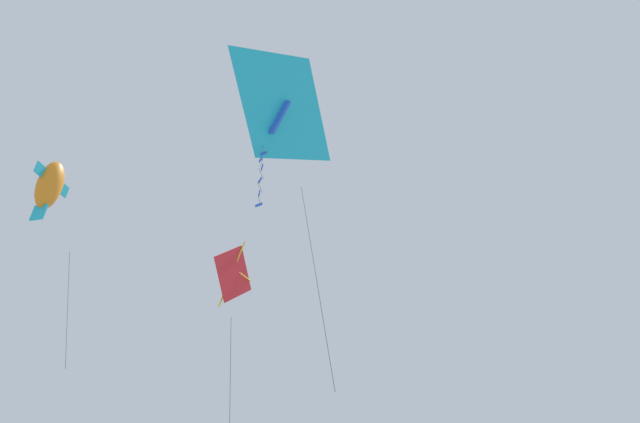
# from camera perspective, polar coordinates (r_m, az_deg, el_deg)

# --- Properties ---
(kite_fish_mid_left) EXTENTS (2.11, 1.83, 5.76)m
(kite_fish_mid_left) POSITION_cam_1_polar(r_m,az_deg,el_deg) (22.62, -16.65, 1.58)
(kite_fish_mid_left) COLOR orange
(kite_diamond_near_left) EXTENTS (1.45, 0.76, 5.88)m
(kite_diamond_near_left) POSITION_cam_1_polar(r_m,az_deg,el_deg) (22.14, -5.50, -3.98)
(kite_diamond_near_left) COLOR red
(kite_delta_highest) EXTENTS (3.40, 2.36, 8.19)m
(kite_delta_highest) POSITION_cam_1_polar(r_m,az_deg,el_deg) (20.67, -2.53, 6.48)
(kite_delta_highest) COLOR #1EB2C6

